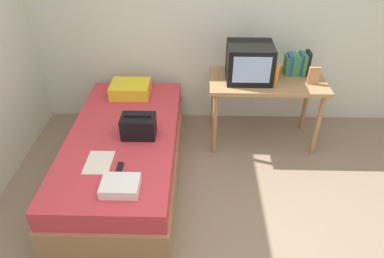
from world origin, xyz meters
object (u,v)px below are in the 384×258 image
object	(u,v)px
magazine	(99,162)
folded_towel	(120,186)
pillow	(130,89)
remote_dark	(119,169)
water_bottle	(275,74)
book_row	(297,64)
handbag	(139,126)
tv	(249,62)
bed	(125,155)
desk	(266,88)
picture_frame	(314,76)

from	to	relation	value
magazine	folded_towel	world-z (taller)	folded_towel
pillow	remote_dark	bearing A→B (deg)	-84.75
water_bottle	pillow	world-z (taller)	water_bottle
water_bottle	remote_dark	xyz separation A→B (m)	(-1.36, -1.02, -0.34)
book_row	pillow	bearing A→B (deg)	-178.76
pillow	handbag	world-z (taller)	handbag
tv	folded_towel	bearing A→B (deg)	-128.47
water_bottle	magazine	distance (m)	1.84
bed	pillow	xyz separation A→B (m)	(-0.04, 0.71, 0.32)
desk	handbag	xyz separation A→B (m)	(-1.21, -0.65, -0.05)
tv	book_row	bearing A→B (deg)	15.00
magazine	bed	bearing A→B (deg)	75.36
bed	book_row	xyz separation A→B (m)	(1.69, 0.75, 0.61)
handbag	magazine	xyz separation A→B (m)	(-0.27, -0.38, -0.10)
tv	magazine	distance (m)	1.71
desk	folded_towel	size ratio (longest dim) A/B	4.14
desk	water_bottle	xyz separation A→B (m)	(0.05, -0.10, 0.20)
book_row	remote_dark	bearing A→B (deg)	-142.24
desk	magazine	bearing A→B (deg)	-145.18
water_bottle	handbag	distance (m)	1.40
pillow	remote_dark	distance (m)	1.22
handbag	desk	bearing A→B (deg)	28.17
remote_dark	picture_frame	bearing A→B (deg)	30.78
picture_frame	folded_towel	world-z (taller)	picture_frame
book_row	water_bottle	bearing A→B (deg)	-138.66
picture_frame	folded_towel	distance (m)	2.11
book_row	magazine	bearing A→B (deg)	-147.07
bed	handbag	bearing A→B (deg)	-11.05
picture_frame	pillow	bearing A→B (deg)	174.33
book_row	picture_frame	distance (m)	0.25
handbag	pillow	bearing A→B (deg)	105.25
folded_towel	water_bottle	bearing A→B (deg)	43.52
pillow	tv	bearing A→B (deg)	-4.58
bed	tv	bearing A→B (deg)	27.32
book_row	pillow	xyz separation A→B (m)	(-1.72, -0.04, -0.29)
desk	pillow	distance (m)	1.42
pillow	handbag	size ratio (longest dim) A/B	1.35
tv	magazine	bearing A→B (deg)	-141.48
tv	magazine	xyz separation A→B (m)	(-1.29, -1.03, -0.43)
bed	pillow	bearing A→B (deg)	92.97
handbag	remote_dark	distance (m)	0.49
tv	book_row	world-z (taller)	tv
bed	folded_towel	size ratio (longest dim) A/B	7.14
water_bottle	folded_towel	distance (m)	1.82
desk	magazine	distance (m)	1.82
bed	tv	distance (m)	1.50
handbag	magazine	bearing A→B (deg)	-125.47
tv	handbag	size ratio (longest dim) A/B	1.47
desk	tv	bearing A→B (deg)	-178.30
tv	water_bottle	bearing A→B (deg)	-20.01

